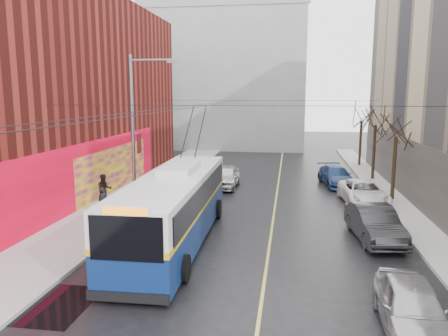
% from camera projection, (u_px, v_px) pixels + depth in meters
% --- Properties ---
extents(ground, '(140.00, 140.00, 0.00)m').
position_uv_depth(ground, '(214.00, 308.00, 14.24)').
color(ground, black).
rests_on(ground, ground).
extents(sidewalk_left, '(4.00, 60.00, 0.15)m').
position_uv_depth(sidewalk_left, '(121.00, 205.00, 27.11)').
color(sidewalk_left, gray).
rests_on(sidewalk_left, ground).
extents(sidewalk_right, '(2.00, 60.00, 0.15)m').
position_uv_depth(sidewalk_right, '(408.00, 217.00, 24.59)').
color(sidewalk_right, gray).
rests_on(sidewalk_right, ground).
extents(lane_line, '(0.12, 50.00, 0.01)m').
position_uv_depth(lane_line, '(275.00, 204.00, 27.66)').
color(lane_line, '#BFB74C').
rests_on(lane_line, ground).
extents(building_left, '(12.11, 36.00, 14.00)m').
position_uv_depth(building_left, '(14.00, 93.00, 29.07)').
color(building_left, '#581511').
rests_on(building_left, ground).
extents(building_far, '(20.50, 12.10, 18.00)m').
position_uv_depth(building_far, '(228.00, 78.00, 57.47)').
color(building_far, gray).
rests_on(building_far, ground).
extents(streetlight_pole, '(2.65, 0.60, 9.00)m').
position_uv_depth(streetlight_pole, '(136.00, 132.00, 24.08)').
color(streetlight_pole, slate).
rests_on(streetlight_pole, ground).
extents(catenary_wires, '(18.00, 60.00, 0.22)m').
position_uv_depth(catenary_wires, '(214.00, 104.00, 27.97)').
color(catenary_wires, black).
extents(tree_near, '(3.20, 3.20, 6.40)m').
position_uv_depth(tree_near, '(397.00, 125.00, 27.67)').
color(tree_near, black).
rests_on(tree_near, ground).
extents(tree_mid, '(3.20, 3.20, 6.68)m').
position_uv_depth(tree_mid, '(376.00, 115.00, 34.45)').
color(tree_mid, black).
rests_on(tree_mid, ground).
extents(tree_far, '(3.20, 3.20, 6.57)m').
position_uv_depth(tree_far, '(362.00, 113.00, 41.29)').
color(tree_far, black).
rests_on(tree_far, ground).
extents(puddle, '(1.93, 3.02, 0.01)m').
position_uv_depth(puddle, '(60.00, 305.00, 14.42)').
color(puddle, black).
rests_on(puddle, ground).
extents(pigeons_flying, '(4.58, 3.32, 2.30)m').
position_uv_depth(pigeons_flying, '(206.00, 87.00, 23.77)').
color(pigeons_flying, slate).
extents(trolleybus, '(3.29, 13.21, 6.22)m').
position_uv_depth(trolleybus, '(175.00, 207.00, 20.26)').
color(trolleybus, '#0B1F54').
rests_on(trolleybus, ground).
extents(parked_car_a, '(1.95, 4.50, 1.51)m').
position_uv_depth(parked_car_a, '(411.00, 307.00, 12.73)').
color(parked_car_a, '#B3B3B8').
rests_on(parked_car_a, ground).
extents(parked_car_b, '(2.32, 5.16, 1.64)m').
position_uv_depth(parked_car_b, '(374.00, 223.00, 20.76)').
color(parked_car_b, '#262729').
rests_on(parked_car_b, ground).
extents(parked_car_c, '(2.88, 5.55, 1.49)m').
position_uv_depth(parked_car_c, '(363.00, 193.00, 27.57)').
color(parked_car_c, white).
rests_on(parked_car_c, ground).
extents(parked_car_d, '(2.81, 5.26, 1.45)m').
position_uv_depth(parked_car_d, '(336.00, 176.00, 33.29)').
color(parked_car_d, navy).
rests_on(parked_car_d, ground).
extents(following_car, '(1.98, 4.81, 1.63)m').
position_uv_depth(following_car, '(225.00, 176.00, 32.64)').
color(following_car, silver).
rests_on(following_car, ground).
extents(pedestrian_a, '(0.56, 0.68, 1.61)m').
position_uv_depth(pedestrian_a, '(103.00, 201.00, 24.47)').
color(pedestrian_a, black).
rests_on(pedestrian_a, sidewalk_left).
extents(pedestrian_b, '(1.18, 1.13, 1.91)m').
position_uv_depth(pedestrian_b, '(104.00, 190.00, 26.79)').
color(pedestrian_b, black).
rests_on(pedestrian_b, sidewalk_left).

